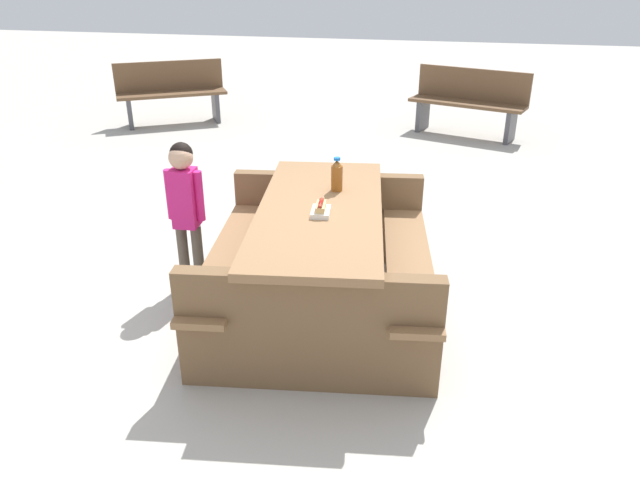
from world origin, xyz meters
The scene contains 7 objects.
ground_plane centered at (0.00, 0.00, 0.00)m, with size 30.00×30.00×0.00m, color #B7B2A8.
picnic_table centered at (0.00, 0.00, 0.44)m, with size 1.98×1.63×0.75m.
soda_bottle centered at (-0.31, 0.04, 0.85)m, with size 0.08×0.08×0.23m.
hotdog_tray centered at (0.11, 0.03, 0.78)m, with size 0.19×0.13×0.08m.
child_in_coat centered at (-0.12, -0.96, 0.68)m, with size 0.17×0.26×1.06m.
park_bench_mid centered at (-4.79, 0.95, 0.45)m, with size 0.85×1.55×0.85m.
park_bench_far centered at (-4.52, -3.15, 0.45)m, with size 1.12×1.49×0.85m.
Camera 1 is at (3.34, 0.74, 2.13)m, focal length 33.52 mm.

